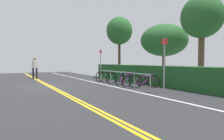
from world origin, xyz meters
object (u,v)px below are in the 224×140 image
bicycle_2 (118,78)px  bicycle_5 (144,81)px  sign_post_far (164,60)px  sign_post_near (101,61)px  bicycle_3 (126,79)px  tree_near_left (119,31)px  tree_mid (164,40)px  bike_rack (121,75)px  pedestrian (35,66)px  bicycle_4 (134,81)px  tree_far_right (202,18)px  bicycle_0 (105,76)px  bicycle_1 (111,77)px

bicycle_2 → bicycle_5: size_ratio=1.05×
bicycle_2 → sign_post_far: bearing=-3.3°
sign_post_near → bicycle_3: bearing=-3.0°
tree_near_left → tree_mid: size_ratio=1.29×
bike_rack → pedestrian: size_ratio=3.10×
bicycle_4 → bicycle_2: bearing=177.9°
tree_mid → tree_far_right: (3.21, -0.20, 1.00)m
bicycle_2 → bicycle_3: (0.84, -0.00, -0.03)m
bike_rack → tree_mid: tree_mid is taller
bike_rack → sign_post_near: bearing=175.7°
bike_rack → bicycle_0: bike_rack is taller
bike_rack → tree_mid: bearing=95.1°
bicycle_1 → tree_mid: (1.00, 3.89, 2.61)m
bicycle_5 → tree_near_left: size_ratio=0.31×
bicycle_2 → bicycle_5: bicycle_2 is taller
pedestrian → bicycle_1: bearing=38.4°
bicycle_3 → bicycle_2: bearing=179.9°
bike_rack → bicycle_0: bearing=179.8°
bicycle_3 → bicycle_4: (0.95, -0.06, -0.02)m
bicycle_2 → tree_near_left: tree_near_left is taller
bike_rack → bicycle_4: 1.36m
sign_post_far → tree_near_left: bearing=161.1°
tree_near_left → bicycle_1: bearing=-39.8°
sign_post_near → bicycle_0: bearing=-11.8°
bicycle_2 → pedestrian: size_ratio=1.00×
bicycle_2 → bicycle_5: bearing=0.6°
bicycle_0 → sign_post_far: sign_post_far is taller
tree_near_left → tree_mid: tree_near_left is taller
bicycle_5 → sign_post_far: bearing=-9.2°
bicycle_1 → bicycle_4: (2.69, -0.06, -0.03)m
bicycle_5 → tree_far_right: tree_far_right is taller
sign_post_near → bicycle_5: bearing=-1.8°
bicycle_0 → tree_far_right: bearing=36.3°
pedestrian → tree_mid: tree_mid is taller
pedestrian → sign_post_near: 5.46m
pedestrian → bicycle_2: bearing=34.1°
bike_rack → bicycle_3: bearing=8.7°
bicycle_0 → tree_near_left: (-2.23, 2.63, 3.75)m
sign_post_near → tree_near_left: tree_near_left is taller
tree_near_left → tree_far_right: bearing=8.6°
sign_post_far → sign_post_near: bearing=176.5°
bicycle_1 → tree_far_right: (4.21, 3.69, 3.61)m
bicycle_5 → tree_mid: (-2.46, 3.86, 2.62)m
pedestrian → tree_mid: (6.29, 8.08, 1.96)m
bicycle_1 → sign_post_far: size_ratio=0.68×
bicycle_1 → bicycle_3: 1.74m
bicycle_4 → sign_post_far: 2.72m
bicycle_1 → bicycle_5: bicycle_1 is taller
bicycle_0 → tree_mid: 5.08m
bike_rack → bicycle_3: (0.39, 0.06, -0.23)m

